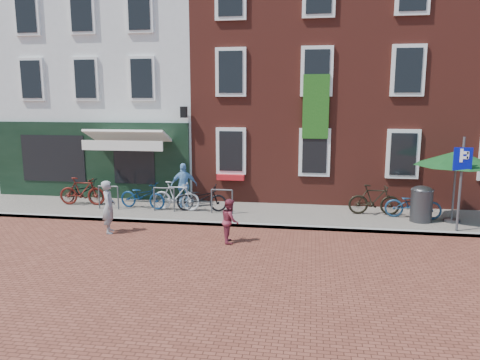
% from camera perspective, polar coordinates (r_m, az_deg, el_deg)
% --- Properties ---
extents(ground, '(80.00, 80.00, 0.00)m').
position_cam_1_polar(ground, '(14.19, -5.22, -5.69)').
color(ground, brown).
extents(sidewalk, '(24.00, 3.00, 0.10)m').
position_cam_1_polar(sidewalk, '(15.40, -0.22, -4.20)').
color(sidewalk, slate).
rests_on(sidewalk, ground).
extents(building_stucco, '(8.00, 8.00, 9.00)m').
position_cam_1_polar(building_stucco, '(21.92, -13.79, 11.50)').
color(building_stucco, silver).
rests_on(building_stucco, ground).
extents(building_brick_mid, '(6.00, 8.00, 10.00)m').
position_cam_1_polar(building_brick_mid, '(20.31, 5.21, 13.29)').
color(building_brick_mid, maroon).
rests_on(building_brick_mid, ground).
extents(building_brick_right, '(6.00, 8.00, 10.00)m').
position_cam_1_polar(building_brick_right, '(20.77, 22.37, 12.52)').
color(building_brick_right, maroon).
rests_on(building_brick_right, ground).
extents(litter_bin, '(0.65, 0.65, 1.20)m').
position_cam_1_polar(litter_bin, '(15.15, 21.85, -2.58)').
color(litter_bin, '#3A393C').
rests_on(litter_bin, sidewalk).
extents(parking_sign, '(0.50, 0.08, 2.72)m').
position_cam_1_polar(parking_sign, '(14.25, 26.07, 0.90)').
color(parking_sign, '#4C4C4F').
rests_on(parking_sign, sidewalk).
extents(parasol, '(2.49, 2.49, 2.32)m').
position_cam_1_polar(parasol, '(15.26, 25.59, 2.80)').
color(parasol, '#4C4C4F').
rests_on(parasol, sidewalk).
extents(woman, '(0.55, 0.66, 1.55)m').
position_cam_1_polar(woman, '(13.73, -16.17, -3.26)').
color(woman, gray).
rests_on(woman, ground).
extents(boy, '(0.58, 0.68, 1.20)m').
position_cam_1_polar(boy, '(12.37, -1.26, -5.13)').
color(boy, maroon).
rests_on(boy, ground).
extents(cafe_person, '(0.99, 0.66, 1.56)m').
position_cam_1_polar(cafe_person, '(16.04, -7.06, -0.66)').
color(cafe_person, '#6EA4D7').
rests_on(cafe_person, sidewalk).
extents(bicycle_0, '(1.72, 0.61, 0.90)m').
position_cam_1_polar(bicycle_0, '(17.44, -19.28, -1.38)').
color(bicycle_0, black).
rests_on(bicycle_0, sidewalk).
extents(bicycle_1, '(1.70, 0.61, 1.00)m').
position_cam_1_polar(bicycle_1, '(17.24, -19.20, -1.34)').
color(bicycle_1, '#50130D').
rests_on(bicycle_1, sidewalk).
extents(bicycle_2, '(1.80, 0.88, 0.90)m').
position_cam_1_polar(bicycle_2, '(16.14, -12.14, -1.93)').
color(bicycle_2, '#0A2950').
rests_on(bicycle_2, sidewalk).
extents(bicycle_3, '(1.69, 0.57, 1.00)m').
position_cam_1_polar(bicycle_3, '(15.64, -8.02, -2.00)').
color(bicycle_3, '#B8B8BA').
rests_on(bicycle_3, sidewalk).
extents(bicycle_4, '(1.76, 0.72, 0.90)m').
position_cam_1_polar(bicycle_4, '(15.45, -4.84, -2.27)').
color(bicycle_4, black).
rests_on(bicycle_4, sidewalk).
extents(bicycle_5, '(1.68, 0.51, 1.00)m').
position_cam_1_polar(bicycle_5, '(15.55, 16.52, -2.39)').
color(bicycle_5, black).
rests_on(bicycle_5, sidewalk).
extents(bicycle_6, '(1.78, 0.82, 0.90)m').
position_cam_1_polar(bicycle_6, '(15.49, 20.90, -2.88)').
color(bicycle_6, navy).
rests_on(bicycle_6, sidewalk).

